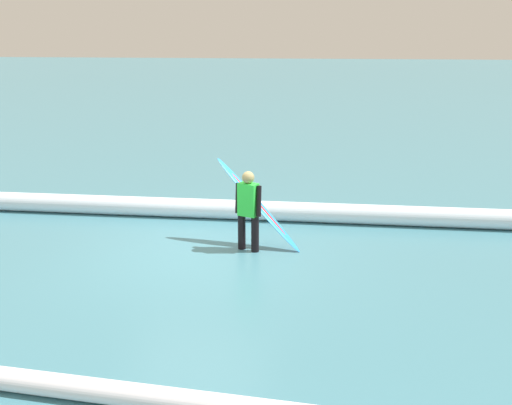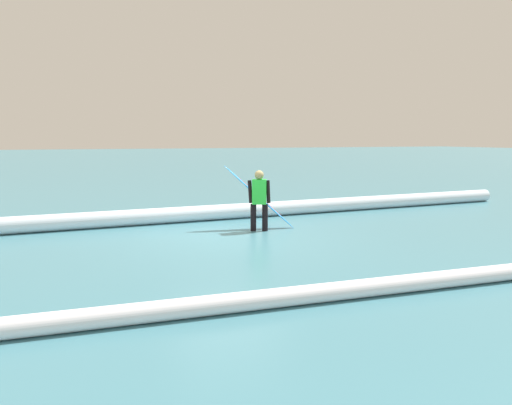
{
  "view_description": "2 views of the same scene",
  "coord_description": "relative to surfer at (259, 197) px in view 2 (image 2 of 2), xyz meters",
  "views": [
    {
      "loc": [
        -2.5,
        9.7,
        3.75
      ],
      "look_at": [
        -1.05,
        -0.08,
        0.97
      ],
      "focal_mm": 41.8,
      "sensor_mm": 36.0,
      "label": 1
    },
    {
      "loc": [
        3.05,
        9.71,
        2.21
      ],
      "look_at": [
        -0.56,
        0.31,
        0.79
      ],
      "focal_mm": 31.95,
      "sensor_mm": 36.0,
      "label": 2
    }
  ],
  "objects": [
    {
      "name": "wave_crest_foreground",
      "position": [
        1.13,
        -1.82,
        -0.61
      ],
      "size": [
        21.13,
        0.83,
        0.41
      ],
      "primitive_type": "cylinder",
      "rotation": [
        0.0,
        1.57,
        0.02
      ],
      "color": "white",
      "rests_on": "ground_plane"
    },
    {
      "name": "wave_crest_midground",
      "position": [
        -1.12,
        4.92,
        -0.68
      ],
      "size": [
        15.33,
        1.18,
        0.26
      ],
      "primitive_type": "cylinder",
      "rotation": [
        0.0,
        1.57,
        -0.06
      ],
      "color": "white",
      "rests_on": "ground_plane"
    },
    {
      "name": "ground_plane",
      "position": [
        0.88,
        0.32,
        -0.81
      ],
      "size": [
        182.14,
        182.14,
        0.0
      ],
      "primitive_type": "plane",
      "color": "teal"
    },
    {
      "name": "surfer",
      "position": [
        0.0,
        0.0,
        0.0
      ],
      "size": [
        0.49,
        0.33,
        1.46
      ],
      "rotation": [
        0.0,
        0.0,
        2.76
      ],
      "color": "black",
      "rests_on": "ground_plane"
    },
    {
      "name": "surfboard",
      "position": [
        -0.13,
        -0.32,
        -0.04
      ],
      "size": [
        1.72,
        0.85,
        1.59
      ],
      "color": "#268CE5",
      "rests_on": "ground_plane"
    }
  ]
}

